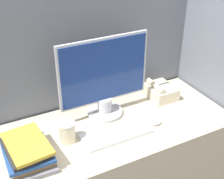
{
  "coord_description": "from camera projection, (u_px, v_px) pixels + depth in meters",
  "views": [
    {
      "loc": [
        -0.7,
        -1.03,
        1.9
      ],
      "look_at": [
        0.01,
        0.35,
        0.99
      ],
      "focal_mm": 50.0,
      "sensor_mm": 36.0,
      "label": 1
    }
  ],
  "objects": [
    {
      "name": "cubicle_panel_rear",
      "position": [
        89.0,
        83.0,
        2.1
      ],
      "size": [
        1.86,
        0.04,
        1.76
      ],
      "color": "slate",
      "rests_on": "ground_plane"
    },
    {
      "name": "cubicle_panel_right",
      "position": [
        210.0,
        78.0,
        2.15
      ],
      "size": [
        0.04,
        0.7,
        1.76
      ],
      "color": "slate",
      "rests_on": "ground_plane"
    },
    {
      "name": "desk",
      "position": [
        113.0,
        171.0,
        2.08
      ],
      "size": [
        1.46,
        0.64,
        0.76
      ],
      "color": "beige",
      "rests_on": "ground_plane"
    },
    {
      "name": "monitor",
      "position": [
        104.0,
        80.0,
        1.89
      ],
      "size": [
        0.58,
        0.23,
        0.51
      ],
      "color": "#B7B7BC",
      "rests_on": "desk"
    },
    {
      "name": "keyboard",
      "position": [
        116.0,
        133.0,
        1.81
      ],
      "size": [
        0.41,
        0.17,
        0.02
      ],
      "color": "silver",
      "rests_on": "desk"
    },
    {
      "name": "mouse",
      "position": [
        156.0,
        122.0,
        1.9
      ],
      "size": [
        0.07,
        0.05,
        0.03
      ],
      "color": "silver",
      "rests_on": "desk"
    },
    {
      "name": "coffee_cup",
      "position": [
        67.0,
        132.0,
        1.74
      ],
      "size": [
        0.1,
        0.1,
        0.12
      ],
      "color": "beige",
      "rests_on": "desk"
    },
    {
      "name": "book_stack",
      "position": [
        28.0,
        153.0,
        1.6
      ],
      "size": [
        0.25,
        0.32,
        0.12
      ],
      "color": "slate",
      "rests_on": "desk"
    },
    {
      "name": "desk_telephone",
      "position": [
        160.0,
        91.0,
        2.15
      ],
      "size": [
        0.17,
        0.21,
        0.12
      ],
      "color": "beige",
      "rests_on": "desk"
    }
  ]
}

